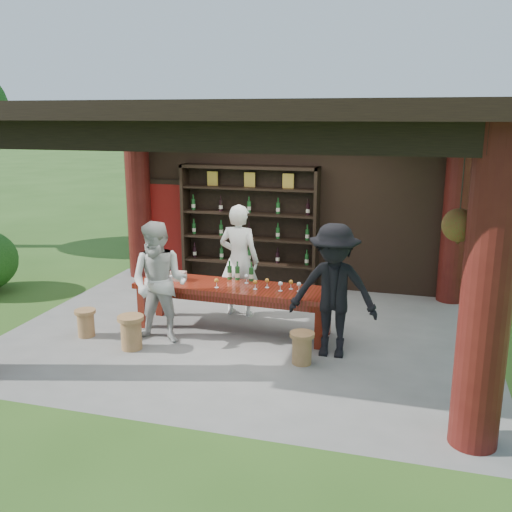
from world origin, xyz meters
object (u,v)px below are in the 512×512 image
(stool_near_left, at_px, (131,331))
(stool_far_left, at_px, (86,322))
(wine_shelf, at_px, (249,227))
(host, at_px, (239,260))
(stool_near_right, at_px, (302,347))
(guest_woman, at_px, (159,283))
(napkin_basket, at_px, (177,276))
(guest_man, at_px, (333,291))
(tasting_table, at_px, (233,293))

(stool_near_left, xyz_separation_m, stool_far_left, (-0.91, 0.25, -0.04))
(wine_shelf, height_order, stool_far_left, wine_shelf)
(stool_far_left, height_order, host, host)
(stool_near_right, distance_m, guest_woman, 2.33)
(napkin_basket, bearing_deg, guest_man, -12.43)
(tasting_table, relative_size, stool_near_right, 7.01)
(wine_shelf, distance_m, host, 1.74)
(stool_far_left, xyz_separation_m, napkin_basket, (1.17, 0.91, 0.59))
(wine_shelf, xyz_separation_m, stool_near_left, (-0.76, -3.56, -0.94))
(stool_near_left, height_order, guest_man, guest_man)
(host, bearing_deg, guest_man, 149.41)
(tasting_table, distance_m, host, 0.84)
(stool_near_right, relative_size, guest_man, 0.24)
(wine_shelf, height_order, stool_near_right, wine_shelf)
(stool_near_right, xyz_separation_m, guest_woman, (-2.22, 0.22, 0.68))
(wine_shelf, distance_m, stool_near_right, 3.93)
(tasting_table, distance_m, stool_far_left, 2.33)
(wine_shelf, xyz_separation_m, guest_woman, (-0.47, -3.17, -0.28))
(tasting_table, bearing_deg, guest_man, -17.76)
(stool_near_right, height_order, guest_woman, guest_woman)
(tasting_table, bearing_deg, stool_near_right, -35.82)
(stool_near_left, distance_m, guest_man, 3.01)
(tasting_table, xyz_separation_m, guest_man, (1.65, -0.53, 0.33))
(tasting_table, bearing_deg, host, 100.11)
(guest_man, bearing_deg, stool_far_left, -175.76)
(napkin_basket, bearing_deg, guest_woman, -86.85)
(host, bearing_deg, napkin_basket, 45.87)
(tasting_table, distance_m, stool_near_right, 1.65)
(stool_far_left, bearing_deg, tasting_table, 22.01)
(guest_woman, height_order, guest_man, guest_man)
(napkin_basket, bearing_deg, wine_shelf, 78.05)
(stool_near_right, height_order, napkin_basket, napkin_basket)
(tasting_table, relative_size, stool_near_left, 6.23)
(guest_woman, relative_size, guest_man, 0.96)
(guest_man, bearing_deg, tasting_table, 161.48)
(stool_far_left, bearing_deg, wine_shelf, 63.14)
(stool_far_left, height_order, guest_woman, guest_woman)
(stool_near_right, bearing_deg, guest_man, 49.06)
(guest_woman, bearing_deg, tasting_table, 35.56)
(stool_near_right, height_order, host, host)
(tasting_table, distance_m, guest_woman, 1.20)
(host, xyz_separation_m, napkin_basket, (-0.83, -0.71, -0.14))
(wine_shelf, bearing_deg, stool_near_left, -102.06)
(stool_near_left, bearing_deg, host, 60.02)
(stool_far_left, bearing_deg, guest_man, 5.00)
(stool_far_left, relative_size, host, 0.22)
(host, relative_size, guest_woman, 1.04)
(host, distance_m, napkin_basket, 1.10)
(host, height_order, guest_man, host)
(stool_near_right, xyz_separation_m, host, (-1.44, 1.70, 0.72))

